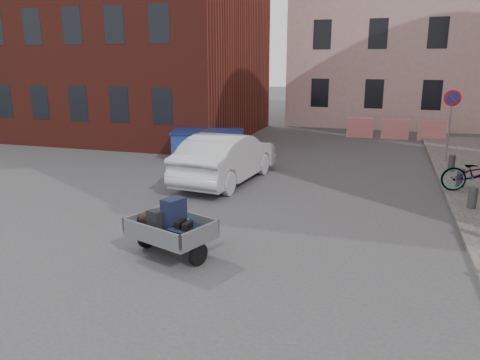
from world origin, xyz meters
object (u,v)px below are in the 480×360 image
(trailer, at_px, (170,227))
(silver_car, at_px, (227,158))
(dumpster, at_px, (208,145))
(bicycle, at_px, (479,174))

(trailer, distance_m, silver_car, 6.03)
(trailer, height_order, dumpster, trailer)
(trailer, distance_m, bicycle, 9.32)
(trailer, xyz_separation_m, bicycle, (6.60, 6.58, 0.05))
(dumpster, height_order, bicycle, bicycle)
(dumpster, distance_m, bicycle, 9.58)
(trailer, relative_size, bicycle, 0.97)
(bicycle, bearing_deg, trailer, 128.11)
(bicycle, bearing_deg, dumpster, 68.55)
(trailer, bearing_deg, dumpster, 126.55)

